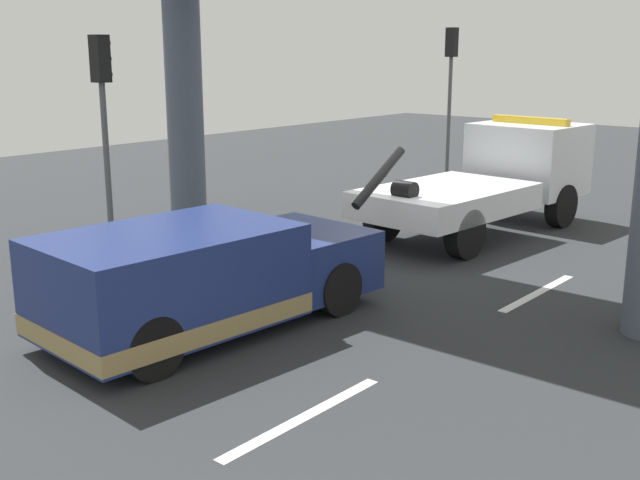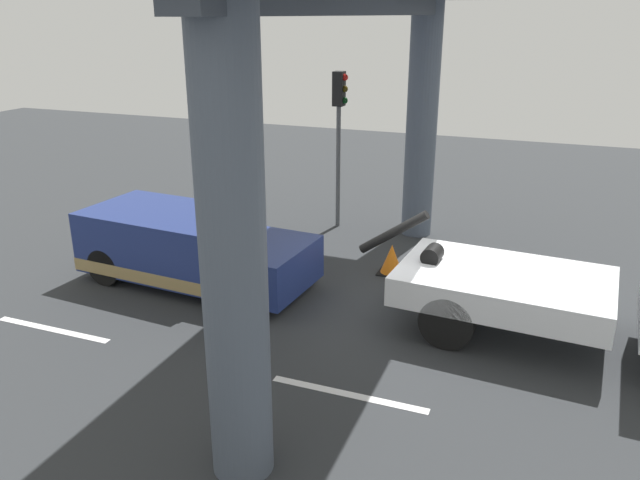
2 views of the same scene
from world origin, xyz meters
name	(u,v)px [view 2 (image 2 of 2)]	position (x,y,z in m)	size (l,w,h in m)	color
ground_plane	(396,317)	(0.00, 0.00, -0.05)	(60.00, 40.00, 0.10)	#2D3033
lane_stripe_west	(53,329)	(-6.00, -3.00, 0.00)	(2.60, 0.16, 0.01)	silver
lane_stripe_mid	(348,394)	(0.00, -3.00, 0.00)	(2.60, 0.16, 0.01)	silver
tow_truck_white	(619,291)	(3.92, -0.05, 1.20)	(7.32, 2.80, 2.46)	white
towed_van_green	(187,248)	(-4.84, 0.00, 0.78)	(5.33, 2.53, 1.58)	navy
overpass_structure	(367,4)	(-0.77, 0.00, 5.86)	(3.60, 12.16, 6.88)	#4C5666
traffic_light_near	(339,116)	(-2.98, 4.87, 3.12)	(0.39, 0.32, 4.29)	#515456
traffic_cone_orange	(392,260)	(-0.66, 2.06, 0.33)	(0.59, 0.59, 0.70)	orange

